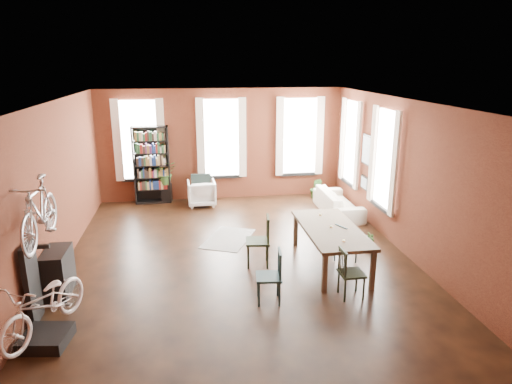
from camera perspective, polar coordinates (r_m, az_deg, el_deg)
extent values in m
plane|color=black|center=(9.48, -2.11, -8.49)|extent=(9.00, 9.00, 0.00)
cube|color=silver|center=(8.65, -2.33, 11.17)|extent=(7.00, 9.00, 0.04)
cube|color=#4A1D12|center=(13.31, -4.34, 5.93)|extent=(7.00, 0.04, 3.20)
cube|color=#4A1D12|center=(4.78, 3.82, -13.27)|extent=(7.00, 0.04, 3.20)
cube|color=#4A1D12|center=(9.25, -24.30, -0.02)|extent=(0.04, 9.00, 3.20)
cube|color=#4A1D12|center=(9.92, 18.32, 1.62)|extent=(0.04, 9.00, 3.20)
cube|color=white|center=(13.29, -14.35, 6.33)|extent=(1.00, 0.04, 2.20)
cube|color=beige|center=(13.22, -14.37, 6.28)|extent=(1.40, 0.06, 2.30)
cube|color=white|center=(13.25, -4.34, 6.76)|extent=(1.00, 0.04, 2.20)
cube|color=beige|center=(13.18, -4.32, 6.71)|extent=(1.40, 0.06, 2.30)
cube|color=white|center=(13.60, 5.44, 6.98)|extent=(1.00, 0.04, 2.20)
cube|color=beige|center=(13.53, 5.51, 6.93)|extent=(1.40, 0.06, 2.30)
cube|color=white|center=(10.74, 15.94, 3.98)|extent=(0.04, 1.00, 2.20)
cube|color=beige|center=(10.71, 15.59, 3.98)|extent=(0.06, 1.40, 2.30)
cube|color=white|center=(12.74, 11.94, 6.08)|extent=(0.04, 1.00, 2.20)
cube|color=beige|center=(12.72, 11.65, 6.08)|extent=(0.06, 1.40, 2.30)
cube|color=black|center=(11.73, 13.73, 5.12)|extent=(0.04, 0.55, 0.75)
cube|color=black|center=(11.91, 13.46, 1.11)|extent=(0.04, 0.45, 0.35)
cube|color=brown|center=(9.22, 9.26, -6.73)|extent=(1.07, 2.33, 0.79)
cube|color=#193437|center=(7.78, 1.60, -10.52)|extent=(0.47, 0.47, 0.92)
cube|color=#1F2E1B|center=(9.07, 0.21, -6.16)|extent=(0.52, 0.52, 1.01)
cube|color=#1F2D1A|center=(8.10, 11.87, -9.88)|extent=(0.41, 0.41, 0.88)
cube|color=#172F32|center=(9.41, 11.19, -6.32)|extent=(0.49, 0.49, 0.80)
cube|color=black|center=(13.22, -12.91, 3.29)|extent=(1.00, 0.32, 2.20)
imported|color=white|center=(12.91, -6.82, 0.04)|extent=(0.79, 0.74, 0.79)
imported|color=beige|center=(12.34, 10.25, -0.81)|extent=(0.61, 2.08, 0.81)
cube|color=black|center=(10.55, -3.48, -5.82)|extent=(1.41, 1.68, 0.01)
cube|color=black|center=(7.54, -24.73, -16.28)|extent=(0.71, 0.71, 0.18)
cube|color=black|center=(7.93, -26.22, -10.22)|extent=(0.16, 0.60, 1.30)
cube|color=black|center=(8.77, -23.54, -9.14)|extent=(0.40, 0.80, 0.80)
cube|color=black|center=(13.40, -11.10, -0.13)|extent=(0.31, 0.31, 0.53)
imported|color=#2A5923|center=(13.64, 7.47, -0.22)|extent=(0.54, 0.70, 0.27)
imported|color=#305823|center=(10.14, 14.01, -6.82)|extent=(0.39, 0.48, 0.15)
imported|color=silver|center=(7.10, -25.29, -9.78)|extent=(0.90, 1.05, 1.69)
imported|color=#A5A8AD|center=(7.36, -25.79, 0.21)|extent=(0.47, 1.00, 1.66)
imported|color=#326127|center=(13.28, -11.25, 2.06)|extent=(0.77, 0.81, 0.53)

